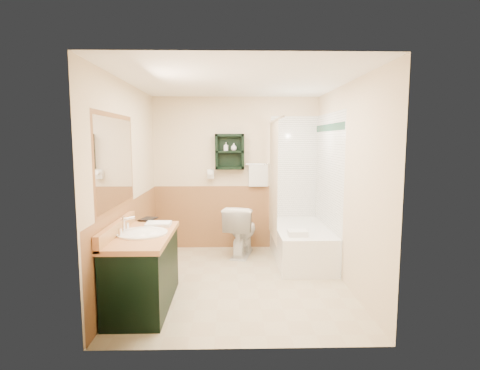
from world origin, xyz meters
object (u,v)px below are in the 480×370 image
(wall_shelf, at_px, (230,152))
(soap_bottle_a, at_px, (226,149))
(vanity, at_px, (143,270))
(vanity_book, at_px, (142,211))
(bathtub, at_px, (301,244))
(toilet, at_px, (241,231))
(hair_dryer, at_px, (211,174))
(soap_bottle_b, at_px, (234,148))

(wall_shelf, height_order, soap_bottle_a, wall_shelf)
(vanity, bearing_deg, soap_bottle_a, 67.75)
(vanity, relative_size, vanity_book, 5.37)
(bathtub, relative_size, toilet, 1.96)
(toilet, height_order, vanity_book, vanity_book)
(wall_shelf, distance_m, toilet, 1.23)
(wall_shelf, bearing_deg, toilet, -62.58)
(wall_shelf, xyz_separation_m, bathtub, (1.03, -0.62, -1.30))
(vanity, distance_m, bathtub, 2.40)
(bathtub, bearing_deg, wall_shelf, 148.82)
(vanity, relative_size, bathtub, 0.81)
(bathtub, bearing_deg, hair_dryer, 154.03)
(soap_bottle_a, distance_m, soap_bottle_b, 0.12)
(wall_shelf, xyz_separation_m, soap_bottle_b, (0.06, -0.01, 0.06))
(toilet, distance_m, vanity_book, 1.69)
(vanity, bearing_deg, toilet, 58.30)
(soap_bottle_b, bearing_deg, hair_dryer, 175.29)
(toilet, height_order, soap_bottle_b, soap_bottle_b)
(hair_dryer, xyz_separation_m, soap_bottle_a, (0.24, -0.03, 0.40))
(hair_dryer, bearing_deg, toilet, -37.03)
(soap_bottle_b, bearing_deg, vanity_book, -129.48)
(vanity, xyz_separation_m, soap_bottle_a, (0.84, 2.05, 1.21))
(vanity_book, bearing_deg, wall_shelf, 66.61)
(vanity, xyz_separation_m, toilet, (1.07, 1.73, -0.01))
(hair_dryer, relative_size, vanity_book, 1.06)
(hair_dryer, distance_m, toilet, 1.01)
(hair_dryer, distance_m, vanity_book, 1.62)
(wall_shelf, relative_size, soap_bottle_a, 4.21)
(wall_shelf, xyz_separation_m, vanity, (-0.89, -2.06, -1.16))
(vanity_book, bearing_deg, bathtub, 34.11)
(bathtub, xyz_separation_m, soap_bottle_a, (-1.08, 0.62, 1.35))
(hair_dryer, height_order, vanity_book, hair_dryer)
(hair_dryer, xyz_separation_m, bathtub, (1.33, -0.65, -0.95))
(soap_bottle_b, bearing_deg, vanity, -115.05)
(soap_bottle_a, bearing_deg, vanity_book, -126.36)
(wall_shelf, bearing_deg, soap_bottle_b, -4.45)
(bathtub, xyz_separation_m, vanity_book, (-2.08, -0.75, 0.64))
(toilet, height_order, soap_bottle_a, soap_bottle_a)
(bathtub, relative_size, soap_bottle_b, 12.82)
(soap_bottle_a, bearing_deg, wall_shelf, 5.16)
(vanity, distance_m, soap_bottle_b, 2.58)
(vanity_book, height_order, soap_bottle_b, soap_bottle_b)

